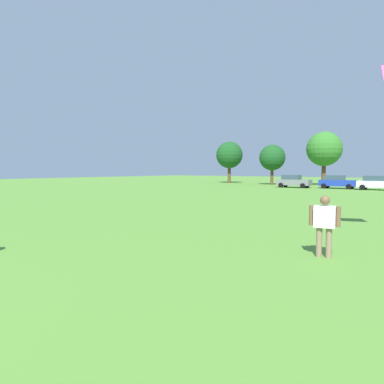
# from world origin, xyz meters

# --- Properties ---
(ground_plane) EXTENTS (160.00, 160.00, 0.00)m
(ground_plane) POSITION_xyz_m (0.00, 30.00, 0.00)
(ground_plane) COLOR #568C33
(adult_bystander) EXTENTS (0.80, 0.40, 1.70)m
(adult_bystander) POSITION_xyz_m (6.10, 10.03, 1.01)
(adult_bystander) COLOR #8C7259
(adult_bystander) RESTS_ON ground
(parked_car_gray_0) EXTENTS (4.30, 2.02, 1.68)m
(parked_car_gray_0) POSITION_xyz_m (-6.79, 44.49, 0.86)
(parked_car_gray_0) COLOR slate
(parked_car_gray_0) RESTS_ON ground
(parked_car_blue_1) EXTENTS (4.30, 2.02, 1.68)m
(parked_car_blue_1) POSITION_xyz_m (-1.55, 45.61, 0.86)
(parked_car_blue_1) COLOR #1E38AD
(parked_car_blue_1) RESTS_ON ground
(parked_car_white_2) EXTENTS (4.30, 2.02, 1.68)m
(parked_car_white_2) POSITION_xyz_m (3.00, 44.82, 0.86)
(parked_car_white_2) COLOR white
(parked_car_white_2) RESTS_ON ground
(tree_far_left) EXTENTS (4.75, 4.75, 7.40)m
(tree_far_left) POSITION_xyz_m (-21.54, 53.13, 4.99)
(tree_far_left) COLOR brown
(tree_far_left) RESTS_ON ground
(tree_center) EXTENTS (4.07, 4.07, 6.34)m
(tree_center) POSITION_xyz_m (-12.45, 50.82, 4.28)
(tree_center) COLOR brown
(tree_center) RESTS_ON ground
(tree_far_right) EXTENTS (5.24, 5.24, 8.17)m
(tree_far_right) POSITION_xyz_m (-5.31, 53.64, 5.51)
(tree_far_right) COLOR brown
(tree_far_right) RESTS_ON ground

